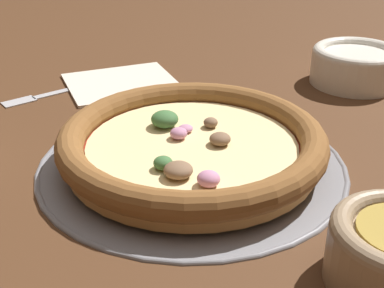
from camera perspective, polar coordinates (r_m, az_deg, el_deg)
ground_plane at (r=0.59m, az=0.00°, el=-2.26°), size 3.00×3.00×0.00m
pizza_tray at (r=0.58m, az=0.00°, el=-2.00°), size 0.34×0.34×0.01m
pizza at (r=0.57m, az=-0.01°, el=0.03°), size 0.29×0.29×0.04m
bowl_far at (r=0.84m, az=17.07°, el=8.14°), size 0.13×0.13×0.06m
napkin at (r=0.82m, az=-7.53°, el=6.60°), size 0.21×0.20×0.01m
fork at (r=0.80m, az=-14.39°, el=5.35°), size 0.18×0.07×0.00m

